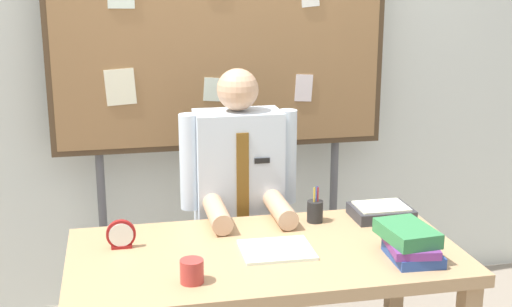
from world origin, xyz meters
TOP-DOWN VIEW (x-y plane):
  - back_wall at (0.00, 1.26)m, footprint 6.40×0.08m
  - desk at (0.00, 0.00)m, footprint 1.54×0.79m
  - person at (0.00, 0.57)m, footprint 0.55×0.56m
  - bulletin_board at (-0.00, 1.05)m, footprint 1.75×0.09m
  - book_stack at (0.52, -0.19)m, footprint 0.21×0.29m
  - open_notebook at (0.04, -0.02)m, footprint 0.28×0.24m
  - desk_clock at (-0.55, 0.14)m, footprint 0.12×0.04m
  - coffee_mug at (-0.32, -0.23)m, footprint 0.08×0.08m
  - pen_holder at (0.28, 0.27)m, footprint 0.07×0.07m
  - paper_tray at (0.59, 0.26)m, footprint 0.26×0.20m

SIDE VIEW (x-z plane):
  - person at x=0.00m, z-range -0.05..1.35m
  - desk at x=0.00m, z-range 0.28..1.04m
  - open_notebook at x=0.04m, z-range 0.76..0.77m
  - paper_tray at x=0.59m, z-range 0.76..0.81m
  - coffee_mug at x=-0.32m, z-range 0.76..0.84m
  - pen_holder at x=0.28m, z-range 0.73..0.89m
  - desk_clock at x=-0.55m, z-range 0.75..0.87m
  - book_stack at x=0.52m, z-range 0.76..0.89m
  - back_wall at x=0.00m, z-range 0.00..2.70m
  - bulletin_board at x=0.00m, z-range 0.44..2.53m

